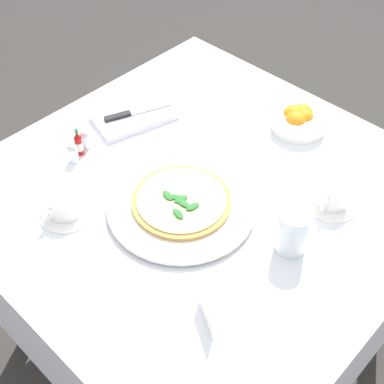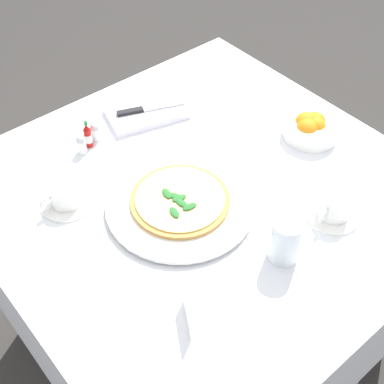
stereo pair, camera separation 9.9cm
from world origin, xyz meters
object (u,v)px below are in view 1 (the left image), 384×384
(dinner_knife, at_px, (135,112))
(pizza_plate, at_px, (182,205))
(water_glass_left_edge, at_px, (291,234))
(salt_shaker, at_px, (85,140))
(coffee_cup_near_right, at_px, (64,206))
(citrus_bowl, at_px, (298,119))
(napkin_folded, at_px, (134,116))
(coffee_cup_right_edge, at_px, (333,195))
(menu_card, at_px, (206,311))
(hot_sauce_bottle, at_px, (79,144))
(pepper_shaker, at_px, (73,153))
(pizza, at_px, (181,201))

(dinner_knife, bearing_deg, pizza_plate, -92.31)
(water_glass_left_edge, distance_m, salt_shaker, 0.61)
(dinner_knife, bearing_deg, coffee_cup_near_right, -134.88)
(citrus_bowl, bearing_deg, napkin_folded, 128.86)
(coffee_cup_right_edge, relative_size, menu_card, 1.66)
(dinner_knife, xyz_separation_m, hot_sauce_bottle, (-0.20, -0.01, 0.01))
(citrus_bowl, distance_m, hot_sauce_bottle, 0.60)
(coffee_cup_near_right, bearing_deg, hot_sauce_bottle, 42.81)
(citrus_bowl, distance_m, salt_shaker, 0.58)
(water_glass_left_edge, bearing_deg, coffee_cup_near_right, 122.45)
(coffee_cup_near_right, bearing_deg, pepper_shaker, 46.40)
(hot_sauce_bottle, bearing_deg, citrus_bowl, -35.91)
(coffee_cup_right_edge, xyz_separation_m, hot_sauce_bottle, (-0.30, 0.58, 0.00))
(menu_card, bearing_deg, pizza_plate, 173.91)
(pizza_plate, height_order, salt_shaker, salt_shaker)
(coffee_cup_near_right, xyz_separation_m, menu_card, (0.02, -0.43, 0.00))
(water_glass_left_edge, height_order, citrus_bowl, water_glass_left_edge)
(water_glass_left_edge, xyz_separation_m, hot_sauce_bottle, (-0.13, 0.59, -0.01))
(pizza_plate, bearing_deg, salt_shaker, 93.11)
(pizza, height_order, napkin_folded, pizza)
(pizza, relative_size, napkin_folded, 0.96)
(pizza, bearing_deg, pizza_plate, 31.79)
(pizza, bearing_deg, salt_shaker, 93.04)
(water_glass_left_edge, height_order, pepper_shaker, water_glass_left_edge)
(pizza, relative_size, hot_sauce_bottle, 2.86)
(pizza, xyz_separation_m, citrus_bowl, (0.44, -0.02, 0.00))
(pizza_plate, height_order, menu_card, menu_card)
(pizza, relative_size, dinner_knife, 1.27)
(menu_card, bearing_deg, pizza, 173.95)
(pizza_plate, bearing_deg, pepper_shaker, 103.10)
(pizza, xyz_separation_m, water_glass_left_edge, (0.08, -0.26, 0.02))
(dinner_knife, distance_m, citrus_bowl, 0.46)
(citrus_bowl, bearing_deg, pizza_plate, 177.20)
(dinner_knife, height_order, hot_sauce_bottle, hot_sauce_bottle)
(coffee_cup_near_right, xyz_separation_m, salt_shaker, (0.18, 0.16, -0.00))
(dinner_knife, height_order, citrus_bowl, citrus_bowl)
(coffee_cup_near_right, bearing_deg, coffee_cup_right_edge, -43.45)
(water_glass_left_edge, height_order, salt_shaker, water_glass_left_edge)
(pepper_shaker, bearing_deg, water_glass_left_edge, -75.15)
(pizza_plate, xyz_separation_m, napkin_folded, (0.15, 0.34, -0.00))
(pizza, relative_size, pepper_shaker, 4.23)
(dinner_knife, bearing_deg, pizza, -92.35)
(pepper_shaker, bearing_deg, citrus_bowl, -33.63)
(pizza, height_order, water_glass_left_edge, water_glass_left_edge)
(dinner_knife, height_order, pepper_shaker, pepper_shaker)
(pizza_plate, xyz_separation_m, hot_sauce_bottle, (-0.05, 0.33, 0.02))
(citrus_bowl, distance_m, pepper_shaker, 0.62)
(napkin_folded, distance_m, hot_sauce_bottle, 0.20)
(napkin_folded, bearing_deg, dinner_knife, -6.63)
(pizza, xyz_separation_m, dinner_knife, (0.15, 0.34, -0.00))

